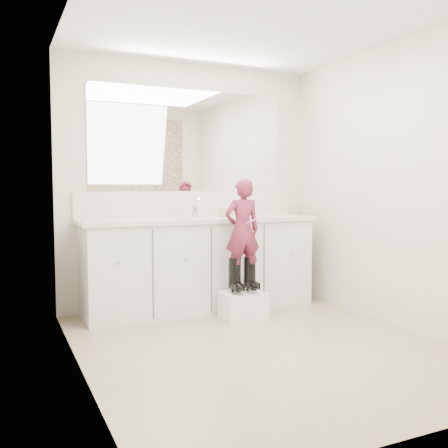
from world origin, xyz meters
name	(u,v)px	position (x,y,z in m)	size (l,w,h in m)	color
floor	(261,346)	(0.00, 0.00, 0.00)	(3.00, 3.00, 0.00)	#7E6D52
ceiling	(263,15)	(0.00, 0.00, 2.40)	(3.00, 3.00, 0.00)	white
wall_back	(189,185)	(0.00, 1.50, 1.20)	(2.60, 2.60, 0.00)	beige
wall_front	(422,183)	(0.00, -1.50, 1.20)	(2.60, 2.60, 0.00)	beige
wall_left	(79,184)	(-1.30, 0.00, 1.20)	(3.00, 3.00, 0.00)	beige
wall_right	(398,185)	(1.30, 0.00, 1.20)	(3.00, 3.00, 0.00)	beige
vanity_cabinet	(200,266)	(0.00, 1.23, 0.42)	(2.20, 0.55, 0.85)	silver
countertop	(200,220)	(0.00, 1.21, 0.87)	(2.28, 0.58, 0.04)	beige
backsplash	(190,204)	(0.00, 1.49, 1.02)	(2.28, 0.03, 0.25)	beige
mirror	(190,141)	(0.00, 1.49, 1.64)	(2.00, 0.02, 1.00)	white
dot_panel	(424,83)	(0.00, -1.49, 1.65)	(2.00, 0.01, 1.20)	#472819
faucet	(194,212)	(0.00, 1.38, 0.94)	(0.08, 0.08, 0.10)	silver
cup	(223,212)	(0.24, 1.20, 0.94)	(0.10, 0.10, 0.09)	beige
soap_bottle	(186,207)	(-0.17, 1.15, 1.00)	(0.10, 0.10, 0.22)	beige
step_stool	(243,306)	(0.22, 0.74, 0.12)	(0.38, 0.31, 0.24)	white
boot_left	(235,275)	(0.14, 0.75, 0.40)	(0.12, 0.21, 0.31)	black
boot_right	(250,274)	(0.29, 0.75, 0.40)	(0.12, 0.21, 0.31)	black
toddler	(242,230)	(0.22, 0.75, 0.80)	(0.33, 0.22, 0.91)	#A9345E
toothbrush	(253,220)	(0.29, 0.68, 0.89)	(0.01, 0.01, 0.14)	#FB61BE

